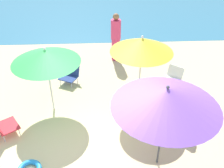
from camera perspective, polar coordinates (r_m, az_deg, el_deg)
ground_plane at (r=5.98m, az=-6.05°, el=-13.07°), size 40.00×40.00×0.00m
umbrella_purple at (r=4.54m, az=11.94°, el=-2.98°), size 1.95×1.95×1.93m
umbrella_green at (r=6.18m, az=-14.50°, el=6.02°), size 1.63×1.63×1.80m
umbrella_yellow at (r=6.13m, az=6.62°, el=8.60°), size 1.51×1.51×1.99m
beach_chair_b at (r=7.86m, az=-9.29°, el=2.12°), size 0.66×0.67×0.52m
beach_chair_c at (r=6.43m, az=-23.06°, el=-8.46°), size 0.72×0.72×0.57m
beach_chair_d at (r=7.73m, az=13.28°, el=1.54°), size 0.72×0.73×0.61m
person_a at (r=8.81m, az=0.85°, el=10.28°), size 0.33×0.33×1.65m
person_b at (r=6.28m, az=15.15°, el=-5.64°), size 0.34×0.55×0.96m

